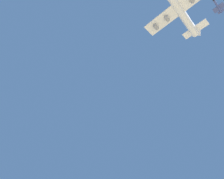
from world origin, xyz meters
name	(u,v)px	position (x,y,z in m)	size (l,w,h in m)	color
carrier_jet	(178,7)	(-28.73, 95.78, 159.67)	(77.02, 61.05, 19.36)	white
chase_jet_trailing	(218,6)	(-37.43, 120.61, 148.13)	(15.31, 8.85, 4.00)	#38478C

